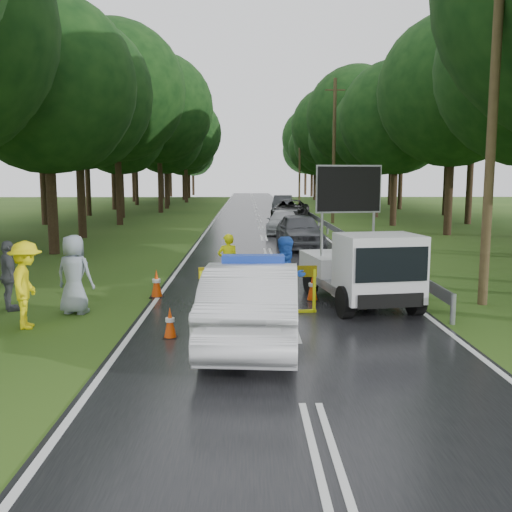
{
  "coord_description": "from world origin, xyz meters",
  "views": [
    {
      "loc": [
        -0.92,
        -12.39,
        3.3
      ],
      "look_at": [
        -0.69,
        1.88,
        1.3
      ],
      "focal_mm": 40.0,
      "sensor_mm": 36.0,
      "label": 1
    }
  ],
  "objects_px": {
    "officer": "(228,262)",
    "queue_car_second": "(283,222)",
    "police_sedan": "(253,304)",
    "civilian": "(287,278)",
    "barrier": "(258,278)",
    "work_truck": "(362,268)",
    "queue_car_fourth": "(283,204)",
    "queue_car_first": "(300,231)",
    "queue_car_third": "(291,211)"
  },
  "relations": [
    {
      "from": "officer",
      "to": "queue_car_second",
      "type": "height_order",
      "value": "officer"
    },
    {
      "from": "police_sedan",
      "to": "civilian",
      "type": "distance_m",
      "value": 2.09
    },
    {
      "from": "civilian",
      "to": "queue_car_second",
      "type": "distance_m",
      "value": 20.12
    },
    {
      "from": "barrier",
      "to": "officer",
      "type": "height_order",
      "value": "officer"
    },
    {
      "from": "work_truck",
      "to": "barrier",
      "type": "distance_m",
      "value": 2.85
    },
    {
      "from": "civilian",
      "to": "queue_car_fourth",
      "type": "height_order",
      "value": "civilian"
    },
    {
      "from": "officer",
      "to": "queue_car_second",
      "type": "bearing_deg",
      "value": -108.19
    },
    {
      "from": "police_sedan",
      "to": "civilian",
      "type": "xyz_separation_m",
      "value": [
        0.81,
        1.92,
        0.16
      ]
    },
    {
      "from": "barrier",
      "to": "queue_car_first",
      "type": "bearing_deg",
      "value": 75.33
    },
    {
      "from": "police_sedan",
      "to": "queue_car_fourth",
      "type": "height_order",
      "value": "police_sedan"
    },
    {
      "from": "police_sedan",
      "to": "queue_car_first",
      "type": "bearing_deg",
      "value": -94.63
    },
    {
      "from": "police_sedan",
      "to": "civilian",
      "type": "height_order",
      "value": "civilian"
    },
    {
      "from": "civilian",
      "to": "queue_car_third",
      "type": "height_order",
      "value": "civilian"
    },
    {
      "from": "queue_car_second",
      "to": "officer",
      "type": "bearing_deg",
      "value": -93.2
    },
    {
      "from": "civilian",
      "to": "queue_car_fourth",
      "type": "xyz_separation_m",
      "value": [
        2.42,
        40.04,
        -0.19
      ]
    },
    {
      "from": "queue_car_second",
      "to": "queue_car_fourth",
      "type": "bearing_deg",
      "value": 92.45
    },
    {
      "from": "queue_car_first",
      "to": "queue_car_fourth",
      "type": "distance_m",
      "value": 26.81
    },
    {
      "from": "officer",
      "to": "civilian",
      "type": "relative_size",
      "value": 0.86
    },
    {
      "from": "work_truck",
      "to": "police_sedan",
      "type": "bearing_deg",
      "value": -139.36
    },
    {
      "from": "barrier",
      "to": "queue_car_fourth",
      "type": "height_order",
      "value": "queue_car_fourth"
    },
    {
      "from": "barrier",
      "to": "queue_car_third",
      "type": "relative_size",
      "value": 0.5
    },
    {
      "from": "barrier",
      "to": "queue_car_second",
      "type": "xyz_separation_m",
      "value": [
        1.86,
        19.58,
        -0.23
      ]
    },
    {
      "from": "work_truck",
      "to": "queue_car_first",
      "type": "height_order",
      "value": "work_truck"
    },
    {
      "from": "police_sedan",
      "to": "officer",
      "type": "relative_size",
      "value": 3.02
    },
    {
      "from": "barrier",
      "to": "queue_car_third",
      "type": "bearing_deg",
      "value": 79.07
    },
    {
      "from": "police_sedan",
      "to": "queue_car_third",
      "type": "relative_size",
      "value": 0.89
    },
    {
      "from": "work_truck",
      "to": "queue_car_third",
      "type": "xyz_separation_m",
      "value": [
        0.29,
        27.61,
        -0.18
      ]
    },
    {
      "from": "police_sedan",
      "to": "queue_car_second",
      "type": "xyz_separation_m",
      "value": [
        2.01,
        22.0,
        -0.16
      ]
    },
    {
      "from": "queue_car_first",
      "to": "queue_car_second",
      "type": "distance_m",
      "value": 6.85
    },
    {
      "from": "work_truck",
      "to": "queue_car_second",
      "type": "xyz_separation_m",
      "value": [
        -0.82,
        18.62,
        -0.31
      ]
    },
    {
      "from": "queue_car_first",
      "to": "queue_car_third",
      "type": "relative_size",
      "value": 0.83
    },
    {
      "from": "police_sedan",
      "to": "officer",
      "type": "height_order",
      "value": "police_sedan"
    },
    {
      "from": "queue_car_third",
      "to": "queue_car_second",
      "type": "bearing_deg",
      "value": -89.15
    },
    {
      "from": "police_sedan",
      "to": "queue_car_first",
      "type": "xyz_separation_m",
      "value": [
        2.33,
        15.17,
        -0.01
      ]
    },
    {
      "from": "barrier",
      "to": "officer",
      "type": "relative_size",
      "value": 1.7
    },
    {
      "from": "officer",
      "to": "barrier",
      "type": "bearing_deg",
      "value": 96.56
    },
    {
      "from": "civilian",
      "to": "queue_car_third",
      "type": "relative_size",
      "value": 0.34
    },
    {
      "from": "civilian",
      "to": "officer",
      "type": "bearing_deg",
      "value": 85.73
    },
    {
      "from": "queue_car_first",
      "to": "queue_car_third",
      "type": "bearing_deg",
      "value": 83.98
    },
    {
      "from": "work_truck",
      "to": "queue_car_fourth",
      "type": "height_order",
      "value": "work_truck"
    },
    {
      "from": "police_sedan",
      "to": "queue_car_third",
      "type": "distance_m",
      "value": 31.15
    },
    {
      "from": "police_sedan",
      "to": "queue_car_first",
      "type": "distance_m",
      "value": 15.34
    },
    {
      "from": "work_truck",
      "to": "queue_car_fourth",
      "type": "xyz_separation_m",
      "value": [
        0.39,
        38.57,
        -0.19
      ]
    },
    {
      "from": "officer",
      "to": "work_truck",
      "type": "bearing_deg",
      "value": 141.74
    },
    {
      "from": "officer",
      "to": "queue_car_fourth",
      "type": "height_order",
      "value": "officer"
    },
    {
      "from": "queue_car_first",
      "to": "queue_car_second",
      "type": "xyz_separation_m",
      "value": [
        -0.31,
        6.84,
        -0.15
      ]
    },
    {
      "from": "police_sedan",
      "to": "queue_car_fourth",
      "type": "xyz_separation_m",
      "value": [
        3.23,
        41.96,
        -0.04
      ]
    },
    {
      "from": "queue_car_second",
      "to": "work_truck",
      "type": "bearing_deg",
      "value": -81.54
    },
    {
      "from": "queue_car_first",
      "to": "police_sedan",
      "type": "bearing_deg",
      "value": -101.83
    },
    {
      "from": "barrier",
      "to": "work_truck",
      "type": "bearing_deg",
      "value": 14.79
    }
  ]
}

